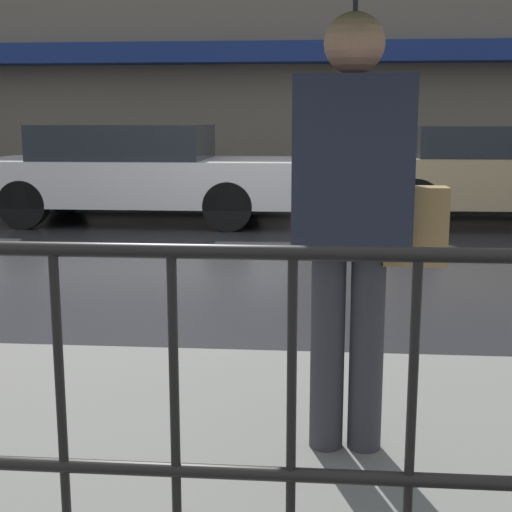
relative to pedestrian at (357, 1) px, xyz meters
name	(u,v)px	position (x,y,z in m)	size (l,w,h in m)	color
ground_plane	(243,256)	(-0.90, 4.75, -1.85)	(80.00, 80.00, 0.00)	#262628
sidewalk_near	(125,459)	(-0.90, -0.08, -1.80)	(28.00, 2.58, 0.11)	slate
sidewalk_far	(270,203)	(-0.90, 9.32, -1.80)	(28.00, 2.05, 0.11)	slate
lane_marking	(243,255)	(-0.90, 4.75, -1.85)	(25.20, 0.12, 0.01)	gold
building_storefront	(275,48)	(-0.90, 10.46, 0.85)	(28.00, 0.85, 5.43)	#706656
railing_foreground	(5,397)	(-0.90, -1.12, -1.11)	(12.00, 0.04, 1.03)	black
pedestrian	(357,1)	(0.00, 0.00, 0.00)	(1.16, 1.16, 2.14)	#333338
car_white	(136,172)	(-2.70, 7.30, -1.14)	(4.45, 1.88, 1.37)	silver
car_tan	(497,173)	(2.35, 7.30, -1.13)	(4.03, 1.82, 1.36)	tan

